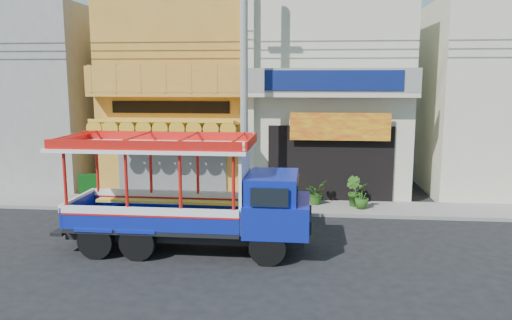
{
  "coord_description": "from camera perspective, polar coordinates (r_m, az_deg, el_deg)",
  "views": [
    {
      "loc": [
        1.06,
        -13.41,
        4.6
      ],
      "look_at": [
        -0.52,
        2.5,
        1.99
      ],
      "focal_mm": 35.0,
      "sensor_mm": 36.0,
      "label": 1
    }
  ],
  "objects": [
    {
      "name": "potted_plant_c",
      "position": [
        17.81,
        12.0,
        -4.02
      ],
      "size": [
        0.66,
        0.66,
        0.91
      ],
      "primitive_type": "imported",
      "rotation": [
        0.0,
        0.0,
        4.32
      ],
      "color": "#254C15",
      "rests_on": "sidewalk"
    },
    {
      "name": "filler_building_right",
      "position": [
        22.85,
        26.18,
        6.31
      ],
      "size": [
        6.0,
        6.0,
        7.6
      ],
      "primitive_type": "cube",
      "color": "beige",
      "rests_on": "ground"
    },
    {
      "name": "shophouse_left",
      "position": [
        21.97,
        -7.71,
        7.89
      ],
      "size": [
        6.0,
        7.5,
        8.24
      ],
      "color": "#B68328",
      "rests_on": "ground"
    },
    {
      "name": "potted_plant_a",
      "position": [
        18.2,
        6.84,
        -3.67
      ],
      "size": [
        0.95,
        0.99,
        0.86
      ],
      "primitive_type": "imported",
      "rotation": [
        0.0,
        0.0,
        1.12
      ],
      "color": "#254C15",
      "rests_on": "sidewalk"
    },
    {
      "name": "sidewalk",
      "position": [
        18.02,
        2.13,
        -5.34
      ],
      "size": [
        30.0,
        2.0,
        0.12
      ],
      "primitive_type": "cube",
      "color": "slate",
      "rests_on": "ground"
    },
    {
      "name": "potted_plant_b",
      "position": [
        18.12,
        11.07,
        -3.52
      ],
      "size": [
        0.72,
        0.74,
        1.05
      ],
      "primitive_type": "imported",
      "rotation": [
        0.0,
        0.0,
        2.2
      ],
      "color": "#254C15",
      "rests_on": "sidewalk"
    },
    {
      "name": "songthaew_truck",
      "position": [
        13.39,
        -5.91,
        -4.17
      ],
      "size": [
        6.7,
        2.32,
        3.12
      ],
      "color": "black",
      "rests_on": "ground"
    },
    {
      "name": "ground",
      "position": [
        14.22,
        1.11,
        -9.63
      ],
      "size": [
        90.0,
        90.0,
        0.0
      ],
      "primitive_type": "plane",
      "color": "black",
      "rests_on": "ground"
    },
    {
      "name": "shophouse_right",
      "position": [
        21.4,
        8.27,
        7.84
      ],
      "size": [
        6.0,
        6.75,
        8.24
      ],
      "color": "beige",
      "rests_on": "ground"
    },
    {
      "name": "filler_building_left",
      "position": [
        24.59,
        -23.87,
        6.61
      ],
      "size": [
        6.0,
        6.0,
        7.6
      ],
      "primitive_type": "cube",
      "color": "gray",
      "rests_on": "ground"
    },
    {
      "name": "utility_pole",
      "position": [
        16.82,
        -0.87,
        10.73
      ],
      "size": [
        28.0,
        0.26,
        9.0
      ],
      "color": "gray",
      "rests_on": "ground"
    },
    {
      "name": "party_pilaster",
      "position": [
        18.38,
        -0.77,
        7.39
      ],
      "size": [
        0.35,
        0.3,
        8.0
      ],
      "primitive_type": "cube",
      "color": "beige",
      "rests_on": "ground"
    },
    {
      "name": "green_sign",
      "position": [
        19.14,
        -18.54,
        -3.37
      ],
      "size": [
        0.7,
        0.48,
        1.08
      ],
      "color": "black",
      "rests_on": "sidewalk"
    }
  ]
}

